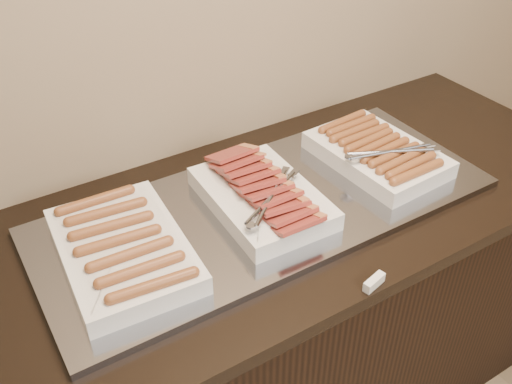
% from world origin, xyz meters
% --- Properties ---
extents(counter, '(2.06, 0.76, 0.90)m').
position_xyz_m(counter, '(0.00, 2.13, 0.45)').
color(counter, black).
rests_on(counter, ground).
extents(warming_tray, '(1.20, 0.50, 0.02)m').
position_xyz_m(warming_tray, '(0.02, 2.13, 0.91)').
color(warming_tray, gray).
rests_on(warming_tray, counter).
extents(dish_left, '(0.29, 0.42, 0.07)m').
position_xyz_m(dish_left, '(-0.37, 2.13, 0.95)').
color(dish_left, silver).
rests_on(dish_left, warming_tray).
extents(dish_center, '(0.27, 0.39, 0.10)m').
position_xyz_m(dish_center, '(0.00, 2.13, 0.95)').
color(dish_center, silver).
rests_on(dish_center, warming_tray).
extents(dish_right, '(0.28, 0.39, 0.08)m').
position_xyz_m(dish_right, '(0.39, 2.13, 0.95)').
color(dish_right, silver).
rests_on(dish_right, warming_tray).
extents(label_holder, '(0.06, 0.03, 0.02)m').
position_xyz_m(label_holder, '(0.07, 1.77, 0.91)').
color(label_holder, silver).
rests_on(label_holder, counter).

